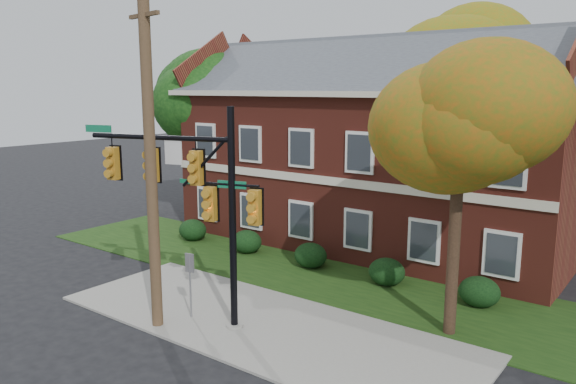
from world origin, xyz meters
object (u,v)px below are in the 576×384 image
Objects in this scene: apartment_building at (374,139)px; tree_left_rear at (210,100)px; hedge_center at (311,255)px; hedge_right at (387,272)px; traffic_signal at (196,192)px; utility_pole at (151,163)px; tree_near_right at (468,114)px; tree_far_rear at (465,61)px; hedge_far_right at (479,292)px; sign_post at (190,275)px; hedge_far_left at (193,230)px; hedge_left at (247,242)px.

tree_left_rear is (-9.73, -1.12, 1.69)m from apartment_building.
apartment_building is 13.43× the size of hedge_center.
hedge_right is at bearing -56.33° from apartment_building.
traffic_signal is 1.59m from utility_pole.
tree_near_right is 0.74× the size of tree_far_rear.
hedge_far_right is 16.51m from tree_far_rear.
sign_post is (-0.09, -6.66, 0.97)m from hedge_center.
hedge_far_right is 18.30m from tree_left_rear.
tree_near_right is 18.33m from tree_left_rear.
hedge_far_left is 10.64m from traffic_signal.
hedge_center is 15.57m from tree_far_rear.
sign_post is at bearing -90.44° from apartment_building.
tree_left_rear is (-9.73, 4.14, 6.16)m from hedge_center.
hedge_far_right is 10.17m from traffic_signal.
hedge_far_left is 10.50m from hedge_right.
sign_post is at bearing 155.14° from traffic_signal.
hedge_left is 1.00× the size of hedge_right.
hedge_left is 3.50m from hedge_center.
tree_left_rear reaches higher than tree_near_right.
hedge_left is at bearing 103.28° from traffic_signal.
tree_far_rear is at bearing 69.71° from hedge_left.
hedge_far_left is 14.00m from hedge_far_right.
tree_far_rear is at bearing 113.37° from hedge_far_right.
tree_left_rear reaches higher than hedge_right.
hedge_left is 16.25m from tree_far_rear.
tree_far_rear is (1.34, 7.84, 3.86)m from apartment_building.
hedge_far_left is 1.00× the size of hedge_right.
hedge_far_left and hedge_center have the same top height.
hedge_far_left is 1.00× the size of hedge_center.
hedge_right is 0.16× the size of tree_near_right.
hedge_far_left is at bearing -56.58° from tree_left_rear.
hedge_right is 15.66m from tree_far_rear.
hedge_far_left is 7.00m from hedge_center.
hedge_right and hedge_far_right have the same top height.
traffic_signal is at bearing -47.14° from tree_left_rear.
hedge_far_right is (10.50, 0.00, 0.00)m from hedge_left.
hedge_far_right is 0.12× the size of tree_far_rear.
tree_far_rear is at bearing 70.62° from traffic_signal.
apartment_building is 7.73m from hedge_right.
tree_left_rear is at bearing 166.11° from hedge_far_right.
hedge_left is at bearing 180.00° from hedge_far_right.
hedge_far_left is at bearing 168.73° from tree_near_right.
apartment_building is at bearing 6.54° from tree_left_rear.
utility_pole reaches higher than tree_left_rear.
utility_pole is (-0.85, -0.98, 0.92)m from traffic_signal.
hedge_far_right is at bearing 94.52° from tree_near_right.
apartment_building is 9.82m from hedge_far_right.
utility_pole is at bearing -117.45° from hedge_right.
hedge_far_left and hedge_left have the same top height.
sign_post is (-3.59, -6.66, 0.97)m from hedge_right.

